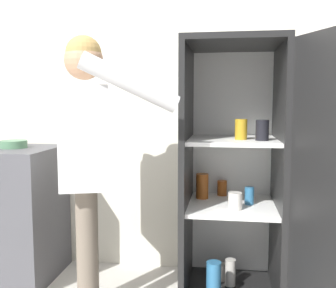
{
  "coord_description": "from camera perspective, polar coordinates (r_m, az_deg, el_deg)",
  "views": [
    {
      "loc": [
        0.26,
        -1.86,
        1.23
      ],
      "look_at": [
        -0.1,
        0.61,
        0.96
      ],
      "focal_mm": 42.0,
      "sensor_mm": 36.0,
      "label": 1
    }
  ],
  "objects": [
    {
      "name": "wall_back",
      "position": [
        2.85,
        3.08,
        6.96
      ],
      "size": [
        7.0,
        0.06,
        2.55
      ],
      "color": "silver",
      "rests_on": "ground_plane"
    },
    {
      "name": "bowl",
      "position": [
        2.91,
        -21.48,
        -0.03
      ],
      "size": [
        0.18,
        0.18,
        0.05
      ],
      "color": "#517F5B",
      "rests_on": "counter"
    },
    {
      "name": "person",
      "position": [
        2.23,
        -11.65,
        -0.07
      ],
      "size": [
        0.74,
        0.58,
        1.59
      ],
      "color": "#726656",
      "rests_on": "ground_plane"
    },
    {
      "name": "refrigerator",
      "position": [
        2.43,
        11.6,
        -4.52
      ],
      "size": [
        0.91,
        1.19,
        1.6
      ],
      "color": "black",
      "rests_on": "ground_plane"
    },
    {
      "name": "counter",
      "position": [
        3.0,
        -21.85,
        -9.29
      ],
      "size": [
        0.63,
        0.59,
        0.92
      ],
      "color": "#4C4C51",
      "rests_on": "ground_plane"
    }
  ]
}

